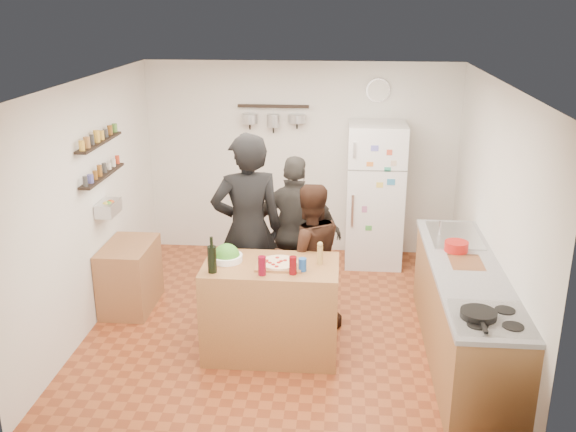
# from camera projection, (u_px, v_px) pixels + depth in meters

# --- Properties ---
(room_shell) EXTENTS (4.20, 4.20, 4.20)m
(room_shell) POSITION_uv_depth(u_px,v_px,m) (290.00, 198.00, 6.71)
(room_shell) COLOR brown
(room_shell) RESTS_ON ground
(prep_island) EXTENTS (1.25, 0.72, 0.91)m
(prep_island) POSITION_uv_depth(u_px,v_px,m) (271.00, 309.00, 6.05)
(prep_island) COLOR #996638
(prep_island) RESTS_ON floor
(pizza_board) EXTENTS (0.42, 0.34, 0.02)m
(pizza_board) POSITION_uv_depth(u_px,v_px,m) (279.00, 264.00, 5.87)
(pizza_board) COLOR brown
(pizza_board) RESTS_ON prep_island
(pizza) EXTENTS (0.34, 0.34, 0.02)m
(pizza) POSITION_uv_depth(u_px,v_px,m) (279.00, 263.00, 5.87)
(pizza) COLOR #D5B88C
(pizza) RESTS_ON pizza_board
(salad_bowl) EXTENTS (0.30, 0.30, 0.06)m
(salad_bowl) POSITION_uv_depth(u_px,v_px,m) (227.00, 258.00, 5.97)
(salad_bowl) COLOR white
(salad_bowl) RESTS_ON prep_island
(wine_bottle) EXTENTS (0.08, 0.08, 0.25)m
(wine_bottle) POSITION_uv_depth(u_px,v_px,m) (212.00, 259.00, 5.70)
(wine_bottle) COLOR black
(wine_bottle) RESTS_ON prep_island
(wine_glass_near) EXTENTS (0.07, 0.07, 0.17)m
(wine_glass_near) POSITION_uv_depth(u_px,v_px,m) (262.00, 266.00, 5.65)
(wine_glass_near) COLOR maroon
(wine_glass_near) RESTS_ON prep_island
(wine_glass_far) EXTENTS (0.07, 0.07, 0.17)m
(wine_glass_far) POSITION_uv_depth(u_px,v_px,m) (293.00, 265.00, 5.67)
(wine_glass_far) COLOR #5C070D
(wine_glass_far) RESTS_ON prep_island
(pepper_mill) EXTENTS (0.05, 0.05, 0.17)m
(pepper_mill) POSITION_uv_depth(u_px,v_px,m) (320.00, 255.00, 5.88)
(pepper_mill) COLOR #A98547
(pepper_mill) RESTS_ON prep_island
(salt_canister) EXTENTS (0.07, 0.07, 0.12)m
(salt_canister) POSITION_uv_depth(u_px,v_px,m) (302.00, 265.00, 5.75)
(salt_canister) COLOR navy
(salt_canister) RESTS_ON prep_island
(person_left) EXTENTS (0.85, 0.69, 2.02)m
(person_left) POSITION_uv_depth(u_px,v_px,m) (248.00, 231.00, 6.48)
(person_left) COLOR black
(person_left) RESTS_ON floor
(person_center) EXTENTS (0.89, 0.79, 1.53)m
(person_center) POSITION_uv_depth(u_px,v_px,m) (309.00, 257.00, 6.46)
(person_center) COLOR black
(person_center) RESTS_ON floor
(person_back) EXTENTS (1.03, 0.53, 1.68)m
(person_back) POSITION_uv_depth(u_px,v_px,m) (296.00, 232.00, 6.92)
(person_back) COLOR #282623
(person_back) RESTS_ON floor
(counter_run) EXTENTS (0.63, 2.63, 0.90)m
(counter_run) POSITION_uv_depth(u_px,v_px,m) (464.00, 315.00, 5.94)
(counter_run) COLOR #9E7042
(counter_run) RESTS_ON floor
(stove_top) EXTENTS (0.60, 0.62, 0.02)m
(stove_top) POSITION_uv_depth(u_px,v_px,m) (491.00, 319.00, 4.90)
(stove_top) COLOR white
(stove_top) RESTS_ON counter_run
(skillet) EXTENTS (0.28, 0.28, 0.05)m
(skillet) POSITION_uv_depth(u_px,v_px,m) (478.00, 314.00, 4.89)
(skillet) COLOR black
(skillet) RESTS_ON stove_top
(sink) EXTENTS (0.50, 0.80, 0.03)m
(sink) POSITION_uv_depth(u_px,v_px,m) (454.00, 236.00, 6.59)
(sink) COLOR silver
(sink) RESTS_ON counter_run
(cutting_board) EXTENTS (0.30, 0.40, 0.02)m
(cutting_board) POSITION_uv_depth(u_px,v_px,m) (466.00, 263.00, 5.93)
(cutting_board) COLOR brown
(cutting_board) RESTS_ON counter_run
(red_bowl) EXTENTS (0.23, 0.23, 0.09)m
(red_bowl) POSITION_uv_depth(u_px,v_px,m) (456.00, 246.00, 6.17)
(red_bowl) COLOR #B21914
(red_bowl) RESTS_ON counter_run
(fridge) EXTENTS (0.70, 0.68, 1.80)m
(fridge) POSITION_uv_depth(u_px,v_px,m) (375.00, 195.00, 8.03)
(fridge) COLOR white
(fridge) RESTS_ON floor
(wall_clock) EXTENTS (0.30, 0.03, 0.30)m
(wall_clock) POSITION_uv_depth(u_px,v_px,m) (378.00, 90.00, 7.93)
(wall_clock) COLOR silver
(wall_clock) RESTS_ON back_wall
(spice_shelf_lower) EXTENTS (0.12, 1.00, 0.02)m
(spice_shelf_lower) POSITION_uv_depth(u_px,v_px,m) (103.00, 176.00, 6.61)
(spice_shelf_lower) COLOR black
(spice_shelf_lower) RESTS_ON left_wall
(spice_shelf_upper) EXTENTS (0.12, 1.00, 0.02)m
(spice_shelf_upper) POSITION_uv_depth(u_px,v_px,m) (99.00, 142.00, 6.49)
(spice_shelf_upper) COLOR black
(spice_shelf_upper) RESTS_ON left_wall
(produce_basket) EXTENTS (0.18, 0.35, 0.14)m
(produce_basket) POSITION_uv_depth(u_px,v_px,m) (108.00, 208.00, 6.72)
(produce_basket) COLOR silver
(produce_basket) RESTS_ON left_wall
(side_table) EXTENTS (0.50, 0.80, 0.73)m
(side_table) POSITION_uv_depth(u_px,v_px,m) (130.00, 276.00, 6.98)
(side_table) COLOR #9A6540
(side_table) RESTS_ON floor
(pot_rack) EXTENTS (0.90, 0.04, 0.04)m
(pot_rack) POSITION_uv_depth(u_px,v_px,m) (273.00, 106.00, 8.03)
(pot_rack) COLOR black
(pot_rack) RESTS_ON back_wall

